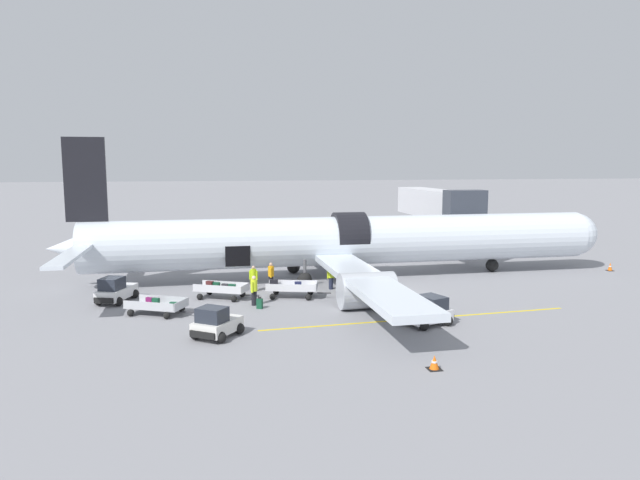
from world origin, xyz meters
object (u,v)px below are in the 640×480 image
Objects in this scene: baggage_tug_mid at (216,324)px; ground_crew_loader_b at (254,290)px; suitcase_on_tarmac_upright at (260,304)px; baggage_cart_empty at (158,306)px; ground_crew_loader_a at (331,277)px; baggage_cart_loading at (292,289)px; baggage_cart_queued at (222,290)px; baggage_tug_lead at (428,312)px; ground_crew_driver at (271,275)px; ground_crew_helper at (348,272)px; baggage_tug_rear at (116,291)px; airplane at (342,242)px; ground_crew_supervisor at (254,278)px.

ground_crew_loader_b reaches higher than baggage_tug_mid.
baggage_tug_mid is at bearing -117.39° from suitcase_on_tarmac_upright.
baggage_cart_empty is at bearing 121.25° from baggage_tug_mid.
baggage_cart_empty is 2.48× the size of ground_crew_loader_a.
baggage_tug_mid is 0.71× the size of baggage_cart_empty.
baggage_tug_mid is 5.80m from suitcase_on_tarmac_upright.
baggage_cart_loading is 5.79× the size of suitcase_on_tarmac_upright.
ground_crew_loader_a reaches higher than baggage_cart_queued.
baggage_tug_lead is at bearing -19.65° from baggage_cart_empty.
baggage_cart_empty is 5.77m from suitcase_on_tarmac_upright.
ground_crew_driver reaches higher than ground_crew_helper.
baggage_cart_queued is 2.86m from ground_crew_loader_b.
baggage_cart_loading is at bearing -7.59° from baggage_cart_queued.
baggage_tug_rear is 2.07× the size of ground_crew_loader_a.
baggage_cart_loading is (-4.64, -5.47, -2.17)m from airplane.
ground_crew_loader_a is 0.94× the size of ground_crew_helper.
baggage_tug_mid is at bearing -94.12° from baggage_cart_queued.
baggage_tug_mid is 1.65× the size of ground_crew_helper.
ground_crew_helper is at bearing 34.37° from ground_crew_loader_a.
suitcase_on_tarmac_upright is (8.52, -3.40, -0.39)m from baggage_tug_rear.
baggage_tug_mid is at bearing -123.26° from baggage_cart_loading.
baggage_tug_lead is 1.67× the size of ground_crew_supervisor.
baggage_cart_queued is at bearing 130.35° from ground_crew_loader_b.
baggage_tug_rear is 1.93× the size of ground_crew_helper.
baggage_cart_queued is at bearing 39.52° from baggage_cart_empty.
baggage_cart_queued is (6.45, -0.38, -0.15)m from baggage_tug_rear.
ground_crew_loader_a reaches higher than baggage_cart_loading.
ground_crew_supervisor is 4.70m from suitcase_on_tarmac_upright.
baggage_tug_rear is 0.83× the size of baggage_cart_empty.
baggage_tug_rear is at bearing -171.69° from ground_crew_supervisor.
baggage_cart_empty is at bearing -148.06° from airplane.
ground_crew_helper is (15.28, 1.88, 0.23)m from baggage_tug_rear.
ground_crew_driver reaches higher than suitcase_on_tarmac_upright.
baggage_tug_rear is 15.40m from ground_crew_helper.
baggage_cart_queued is (-4.38, 0.58, 0.01)m from baggage_cart_loading.
baggage_tug_mid is 8.18m from baggage_cart_queued.
baggage_tug_mid is at bearing -55.54° from baggage_tug_rear.
baggage_cart_loading reaches higher than baggage_cart_queued.
baggage_tug_lead is 0.86× the size of baggage_tug_rear.
baggage_cart_empty is 11.86m from ground_crew_loader_a.
suitcase_on_tarmac_upright is (-6.95, -7.91, -2.40)m from airplane.
airplane is at bearing 25.46° from ground_crew_driver.
airplane is 14.34× the size of baggage_tug_mid.
baggage_cart_queued is 2.25× the size of ground_crew_driver.
ground_crew_loader_a is (-1.67, -3.63, -1.84)m from airplane.
baggage_cart_loading is at bearing 16.96° from baggage_cart_empty.
ground_crew_supervisor is at bearing 74.41° from baggage_tug_mid.
baggage_cart_empty is 13.61m from ground_crew_helper.
ground_crew_helper is at bearing 32.60° from baggage_cart_loading.
airplane reaches higher than baggage_cart_loading.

